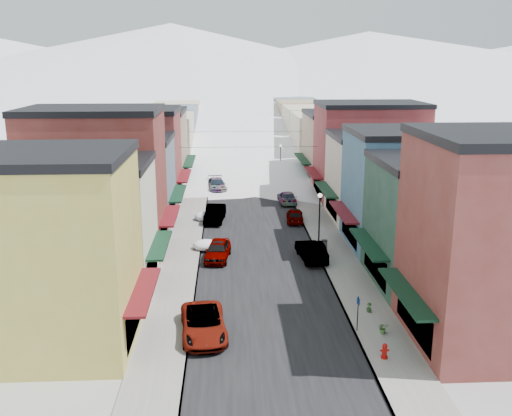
{
  "coord_description": "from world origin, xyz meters",
  "views": [
    {
      "loc": [
        -2.64,
        -27.21,
        16.27
      ],
      "look_at": [
        0.0,
        23.86,
        2.92
      ],
      "focal_mm": 40.0,
      "sensor_mm": 36.0,
      "label": 1
    }
  ],
  "objects": [
    {
      "name": "bldg_l_cream",
      "position": [
        -13.19,
        12.5,
        4.76
      ],
      "size": [
        11.3,
        8.2,
        9.5
      ],
      "color": "beige",
      "rests_on": "ground"
    },
    {
      "name": "bldg_r_cream",
      "position": [
        13.69,
        30.0,
        4.51
      ],
      "size": [
        12.3,
        9.2,
        9.0
      ],
      "color": "beige",
      "rests_on": "ground"
    },
    {
      "name": "bldg_r_tan",
      "position": [
        13.19,
        49.0,
        4.76
      ],
      "size": [
        11.3,
        11.2,
        9.5
      ],
      "color": "#9B7B65",
      "rests_on": "ground"
    },
    {
      "name": "car_black_sedan",
      "position": [
        4.3,
        37.06,
        0.7
      ],
      "size": [
        2.03,
        4.83,
        1.39
      ],
      "primitive_type": "imported",
      "rotation": [
        0.0,
        0.0,
        3.16
      ],
      "color": "black",
      "rests_on": "ground"
    },
    {
      "name": "distant_blocks",
      "position": [
        0.0,
        83.0,
        4.0
      ],
      "size": [
        34.0,
        55.0,
        8.0
      ],
      "color": "gray",
      "rests_on": "ground"
    },
    {
      "name": "snow_pile_mid",
      "position": [
        -4.59,
        20.62,
        0.45
      ],
      "size": [
        2.25,
        2.58,
        0.95
      ],
      "color": "white",
      "rests_on": "ground"
    },
    {
      "name": "bldg_l_tan",
      "position": [
        -13.19,
        48.0,
        5.01
      ],
      "size": [
        11.3,
        11.2,
        10.0
      ],
      "color": "#90735F",
      "rests_on": "ground"
    },
    {
      "name": "bldg_l_grayblue",
      "position": [
        -13.19,
        29.0,
        4.51
      ],
      "size": [
        11.3,
        9.2,
        9.0
      ],
      "color": "slate",
      "rests_on": "ground"
    },
    {
      "name": "streetlamp_near",
      "position": [
        5.46,
        20.95,
        3.17
      ],
      "size": [
        0.4,
        0.4,
        4.79
      ],
      "color": "black",
      "rests_on": "sidewalk_right"
    },
    {
      "name": "trash_can",
      "position": [
        5.76,
        19.65,
        0.6
      ],
      "size": [
        0.53,
        0.53,
        0.89
      ],
      "color": "#4F5254",
      "rests_on": "sidewalk_right"
    },
    {
      "name": "overhead_cables",
      "position": [
        0.0,
        47.5,
        6.2
      ],
      "size": [
        16.4,
        15.04,
        0.04
      ],
      "color": "black",
      "rests_on": "ground"
    },
    {
      "name": "car_dark_hatch",
      "position": [
        -3.95,
        29.73,
        0.84
      ],
      "size": [
        2.33,
        5.26,
        1.68
      ],
      "primitive_type": "imported",
      "rotation": [
        0.0,
        0.0,
        -0.11
      ],
      "color": "black",
      "rests_on": "ground"
    },
    {
      "name": "snow_pile_far",
      "position": [
        -4.88,
        30.04,
        0.48
      ],
      "size": [
        2.36,
        2.65,
        1.0
      ],
      "color": "white",
      "rests_on": "ground"
    },
    {
      "name": "planter_near",
      "position": [
        6.7,
        3.94,
        0.49
      ],
      "size": [
        0.62,
        0.54,
        0.67
      ],
      "primitive_type": "imported",
      "rotation": [
        0.0,
        0.0,
        0.03
      ],
      "color": "#457434",
      "rests_on": "sidewalk_right"
    },
    {
      "name": "parking_sign",
      "position": [
        5.2,
        4.35,
        1.47
      ],
      "size": [
        0.14,
        0.29,
        2.26
      ],
      "color": "black",
      "rests_on": "sidewalk_right"
    },
    {
      "name": "bldg_l_brick_far",
      "position": [
        -14.19,
        38.0,
        5.51
      ],
      "size": [
        13.3,
        9.2,
        11.0
      ],
      "color": "maroon",
      "rests_on": "ground"
    },
    {
      "name": "curb_left",
      "position": [
        -5.05,
        60.0,
        0.07
      ],
      "size": [
        0.1,
        160.0,
        0.15
      ],
      "primitive_type": "cube",
      "color": "slate",
      "rests_on": "ground"
    },
    {
      "name": "snow_pile_near",
      "position": [
        -4.3,
        4.28,
        0.44
      ],
      "size": [
        2.16,
        2.53,
        0.91
      ],
      "color": "white",
      "rests_on": "ground"
    },
    {
      "name": "bldg_l_yellow",
      "position": [
        -13.19,
        4.0,
        5.76
      ],
      "size": [
        11.3,
        8.7,
        11.5
      ],
      "color": "gold",
      "rests_on": "ground"
    },
    {
      "name": "car_silver_wagon",
      "position": [
        -3.96,
        43.97,
        0.79
      ],
      "size": [
        2.81,
        5.64,
        1.57
      ],
      "primitive_type": "imported",
      "rotation": [
        0.0,
        0.0,
        0.11
      ],
      "color": "#989B9F",
      "rests_on": "ground"
    },
    {
      "name": "car_lane_white",
      "position": [
        1.34,
        72.13,
        0.67
      ],
      "size": [
        2.68,
        5.01,
        1.34
      ],
      "primitive_type": "imported",
      "rotation": [
        0.0,
        0.0,
        3.24
      ],
      "color": "silver",
      "rests_on": "ground"
    },
    {
      "name": "ground",
      "position": [
        0.0,
        0.0,
        0.0
      ],
      "size": [
        600.0,
        600.0,
        0.0
      ],
      "primitive_type": "plane",
      "color": "gray",
      "rests_on": "ground"
    },
    {
      "name": "curb_right",
      "position": [
        5.05,
        60.0,
        0.07
      ],
      "size": [
        0.1,
        160.0,
        0.15
      ],
      "primitive_type": "cube",
      "color": "slate",
      "rests_on": "ground"
    },
    {
      "name": "car_lane_silver",
      "position": [
        -1.58,
        52.51,
        0.67
      ],
      "size": [
        1.83,
        4.03,
        1.34
      ],
      "primitive_type": "imported",
      "rotation": [
        0.0,
        0.0,
        -0.06
      ],
      "color": "#A1A4A9",
      "rests_on": "ground"
    },
    {
      "name": "car_silver_sedan",
      "position": [
        -3.5,
        18.16,
        0.8
      ],
      "size": [
        2.48,
        4.9,
        1.6
      ],
      "primitive_type": "imported",
      "rotation": [
        0.0,
        0.0,
        -0.13
      ],
      "color": "#94979C",
      "rests_on": "ground"
    },
    {
      "name": "streetlamp_far",
      "position": [
        5.2,
        55.0,
        2.75
      ],
      "size": [
        0.34,
        0.34,
        4.12
      ],
      "color": "black",
      "rests_on": "sidewalk_right"
    },
    {
      "name": "car_green_sedan",
      "position": [
        4.3,
        17.63,
        0.83
      ],
      "size": [
        2.27,
        5.18,
        1.65
      ],
      "primitive_type": "imported",
      "rotation": [
        0.0,
        0.0,
        3.25
      ],
      "color": "black",
      "rests_on": "ground"
    },
    {
      "name": "sidewalk_left",
      "position": [
        -6.6,
        60.0,
        0.07
      ],
      "size": [
        3.2,
        160.0,
        0.15
      ],
      "primitive_type": "cube",
      "color": "gray",
      "rests_on": "ground"
    },
    {
      "name": "road",
      "position": [
        0.0,
        60.0,
        0.01
      ],
      "size": [
        10.0,
        160.0,
        0.01
      ],
      "primitive_type": "cube",
      "color": "black",
      "rests_on": "ground"
    },
    {
      "name": "bldg_r_blue",
      "position": [
        13.19,
        21.0,
        5.26
      ],
      "size": [
        11.3,
        9.2,
        10.5
      ],
      "color": "#3B6785",
      "rests_on": "ground"
    },
    {
      "name": "planter_far",
      "position": [
        6.59,
        6.97,
        0.47
      ],
      "size": [
        0.4,
        0.4,
        0.63
      ],
      "primitive_type": "imported",
      "rotation": [
        0.0,
        0.0,
        0.14
      ],
      "color": "#2D5225",
      "rests_on": "sidewalk_right"
    },
    {
      "name": "sidewalk_right",
      "position": [
        6.6,
        60.0,
        0.07
      ],
      "size": [
        3.2,
        160.0,
        0.15
      ],
      "primitive_type": "cube",
      "color": "gray",
      "rests_on": "ground"
    },
    {
      "name": "bldg_r_brick_far",
      "position": [
        14.19,
        39.0,
        5.76
      ],
      "size": [
        13.3,
        9.2,
        11.5
      ],
      "color": "maroon",
      "rests_on": "ground"
    },
    {
      "name": "bldg_l_brick_near",
      "position": [
        -13.69,
        20.5,
        6.26
      ],
      "size": [
        12.3,
        8.2,
        12.5
      ],
      "color": "maroon",
      "rests_on": "ground"
    },
    {
      "name": "bldg_r_green",
      "position": [
        13.19,
        12.0,
        4.76
      ],
      "size": [
        11.3,
        9.2,
        9.5
      ],
      "color": "#1E3F31",
      "rests_on": "ground"
    },
    {
      "name": "car_gray_suv",
      "position": [
        4.3,
        29.15,
        0.72
      ],
      "size": [
        2.07,
        4.35,
        1.44
      ],
      "primitive_type": "imported",
      "rotation": [
        0.0,
        0.0,
        3.05
      ],
      "color": "gray",
      "rests_on": "ground"
    },
    {
      "name": "fire_hydrant",
      "position": [
        5.98,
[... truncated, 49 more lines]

